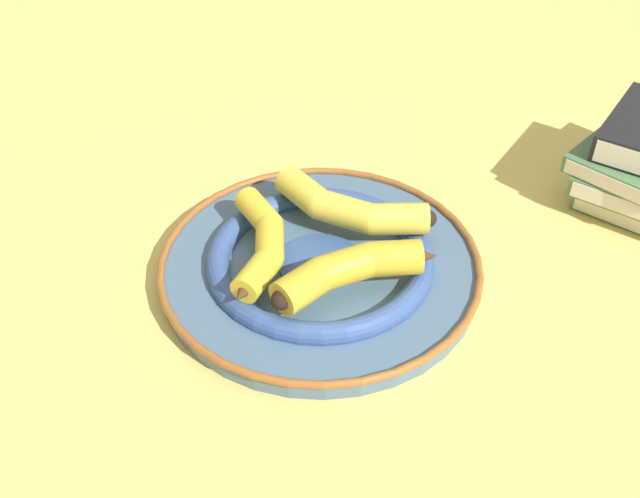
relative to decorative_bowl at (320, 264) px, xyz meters
name	(u,v)px	position (x,y,z in m)	size (l,w,h in m)	color
ground_plane	(315,276)	(0.01, 0.00, -0.02)	(2.80, 2.80, 0.00)	#E5CC6B
decorative_bowl	(320,264)	(0.00, 0.00, 0.00)	(0.37, 0.37, 0.04)	slate
banana_a	(345,207)	(-0.03, -0.06, 0.04)	(0.19, 0.12, 0.04)	yellow
banana_b	(351,269)	(-0.03, 0.05, 0.04)	(0.18, 0.10, 0.04)	gold
banana_c	(262,243)	(0.06, 0.00, 0.04)	(0.06, 0.19, 0.03)	yellow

